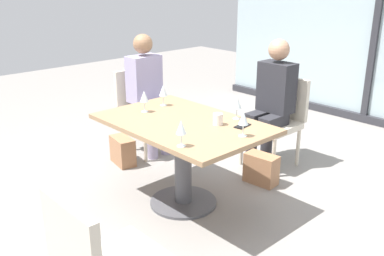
# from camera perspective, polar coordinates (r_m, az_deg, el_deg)

# --- Properties ---
(ground_plane) EXTENTS (12.00, 12.00, 0.00)m
(ground_plane) POSITION_cam_1_polar(r_m,az_deg,el_deg) (3.74, -1.14, -9.78)
(ground_plane) COLOR gray
(window_wall_backdrop) EXTENTS (4.52, 0.10, 2.70)m
(window_wall_backdrop) POSITION_cam_1_polar(r_m,az_deg,el_deg) (5.92, 23.04, 12.01)
(window_wall_backdrop) COLOR #A3B7BC
(window_wall_backdrop) RESTS_ON ground_plane
(dining_table_main) EXTENTS (1.36, 0.89, 0.73)m
(dining_table_main) POSITION_cam_1_polar(r_m,az_deg,el_deg) (3.50, -1.20, -1.86)
(dining_table_main) COLOR #997551
(dining_table_main) RESTS_ON ground_plane
(chair_near_window) EXTENTS (0.46, 0.51, 0.87)m
(chair_near_window) POSITION_cam_1_polar(r_m,az_deg,el_deg) (4.41, 11.12, 1.55)
(chair_near_window) COLOR beige
(chair_near_window) RESTS_ON ground_plane
(chair_far_left) EXTENTS (0.50, 0.46, 0.87)m
(chair_far_left) POSITION_cam_1_polar(r_m,az_deg,el_deg) (4.71, -6.50, 2.94)
(chair_far_left) COLOR beige
(chair_far_left) RESTS_ON ground_plane
(person_near_window) EXTENTS (0.34, 0.39, 1.26)m
(person_near_window) POSITION_cam_1_polar(r_m,az_deg,el_deg) (4.27, 10.42, 3.84)
(person_near_window) COLOR #28282D
(person_near_window) RESTS_ON ground_plane
(person_far_left) EXTENTS (0.39, 0.34, 1.26)m
(person_far_left) POSITION_cam_1_polar(r_m,az_deg,el_deg) (4.57, -5.77, 5.10)
(person_far_left) COLOR #9E93B7
(person_far_left) RESTS_ON ground_plane
(wine_glass_0) EXTENTS (0.07, 0.07, 0.18)m
(wine_glass_0) POSITION_cam_1_polar(r_m,az_deg,el_deg) (2.90, -1.43, 0.01)
(wine_glass_0) COLOR silver
(wine_glass_0) RESTS_ON dining_table_main
(wine_glass_1) EXTENTS (0.07, 0.07, 0.18)m
(wine_glass_1) POSITION_cam_1_polar(r_m,az_deg,el_deg) (3.48, 5.90, 3.26)
(wine_glass_1) COLOR silver
(wine_glass_1) RESTS_ON dining_table_main
(wine_glass_2) EXTENTS (0.07, 0.07, 0.18)m
(wine_glass_2) POSITION_cam_1_polar(r_m,az_deg,el_deg) (3.66, -6.27, 4.08)
(wine_glass_2) COLOR silver
(wine_glass_2) RESTS_ON dining_table_main
(wine_glass_3) EXTENTS (0.07, 0.07, 0.18)m
(wine_glass_3) POSITION_cam_1_polar(r_m,az_deg,el_deg) (3.10, 6.74, 1.20)
(wine_glass_3) COLOR silver
(wine_glass_3) RESTS_ON dining_table_main
(wine_glass_4) EXTENTS (0.07, 0.07, 0.18)m
(wine_glass_4) POSITION_cam_1_polar(r_m,az_deg,el_deg) (3.83, -3.80, 4.85)
(wine_glass_4) COLOR silver
(wine_glass_4) RESTS_ON dining_table_main
(coffee_cup) EXTENTS (0.08, 0.08, 0.09)m
(coffee_cup) POSITION_cam_1_polar(r_m,az_deg,el_deg) (3.35, 3.41, 1.15)
(coffee_cup) COLOR white
(coffee_cup) RESTS_ON dining_table_main
(cell_phone_on_table) EXTENTS (0.09, 0.15, 0.01)m
(cell_phone_on_table) POSITION_cam_1_polar(r_m,az_deg,el_deg) (3.35, 6.62, 0.29)
(cell_phone_on_table) COLOR black
(cell_phone_on_table) RESTS_ON dining_table_main
(handbag_0) EXTENTS (0.31, 0.19, 0.28)m
(handbag_0) POSITION_cam_1_polar(r_m,az_deg,el_deg) (4.07, 9.03, -5.30)
(handbag_0) COLOR #A3704C
(handbag_0) RESTS_ON ground_plane
(handbag_1) EXTENTS (0.32, 0.21, 0.28)m
(handbag_1) POSITION_cam_1_polar(r_m,az_deg,el_deg) (4.47, -9.05, -2.96)
(handbag_1) COLOR #A3704C
(handbag_1) RESTS_ON ground_plane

